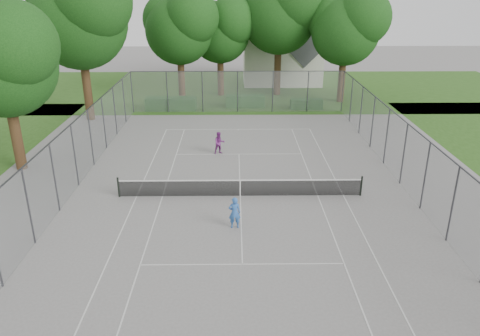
{
  "coord_description": "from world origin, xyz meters",
  "views": [
    {
      "loc": [
        -0.3,
        -22.39,
        10.65
      ],
      "look_at": [
        0.0,
        1.0,
        1.2
      ],
      "focal_mm": 35.0,
      "sensor_mm": 36.0,
      "label": 1
    }
  ],
  "objects_px": {
    "girl_player": "(235,213)",
    "tennis_net": "(240,187)",
    "house": "(282,44)",
    "woman_player": "(219,143)"
  },
  "relations": [
    {
      "from": "tennis_net",
      "to": "woman_player",
      "type": "height_order",
      "value": "woman_player"
    },
    {
      "from": "tennis_net",
      "to": "woman_player",
      "type": "bearing_deg",
      "value": 101.07
    },
    {
      "from": "tennis_net",
      "to": "house",
      "type": "distance_m",
      "value": 30.28
    },
    {
      "from": "girl_player",
      "to": "tennis_net",
      "type": "bearing_deg",
      "value": -99.92
    },
    {
      "from": "house",
      "to": "girl_player",
      "type": "height_order",
      "value": "house"
    },
    {
      "from": "woman_player",
      "to": "house",
      "type": "bearing_deg",
      "value": 55.88
    },
    {
      "from": "tennis_net",
      "to": "house",
      "type": "xyz_separation_m",
      "value": [
        4.93,
        29.65,
        3.64
      ]
    },
    {
      "from": "house",
      "to": "tennis_net",
      "type": "bearing_deg",
      "value": -99.45
    },
    {
      "from": "girl_player",
      "to": "woman_player",
      "type": "distance_m",
      "value": 9.95
    },
    {
      "from": "woman_player",
      "to": "tennis_net",
      "type": "bearing_deg",
      "value": -98.0
    }
  ]
}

